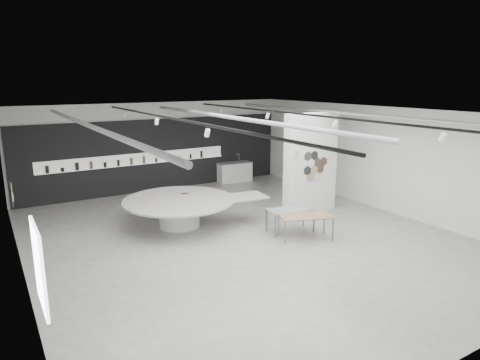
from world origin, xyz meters
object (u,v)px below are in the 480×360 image
sample_table_stone (290,211)px  partition_column (311,163)px  display_island (182,208)px  kitchen_counter (235,172)px  sample_table_wood (306,217)px

sample_table_stone → partition_column: bearing=34.9°
partition_column → display_island: bearing=168.8°
sample_table_stone → kitchen_counter: size_ratio=0.91×
sample_table_wood → partition_column: bearing=47.5°
sample_table_wood → sample_table_stone: bearing=90.8°
sample_table_wood → sample_table_stone: size_ratio=1.13×
partition_column → kitchen_counter: bearing=89.2°
display_island → kitchen_counter: kitchen_counter is taller
display_island → sample_table_stone: (2.75, -2.25, 0.07)m
partition_column → sample_table_stone: bearing=-145.1°
partition_column → sample_table_stone: (-1.91, -1.33, -1.12)m
display_island → sample_table_wood: display_island is taller
display_island → sample_table_wood: (2.76, -3.00, 0.07)m
sample_table_wood → kitchen_counter: size_ratio=1.03×
partition_column → sample_table_stone: 2.59m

